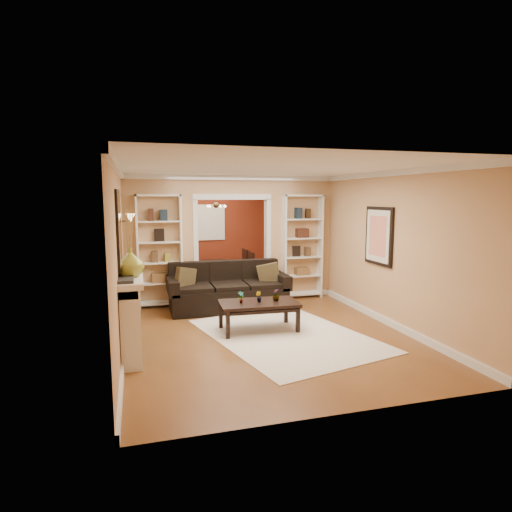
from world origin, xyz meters
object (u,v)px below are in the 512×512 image
object	(u,v)px
bookshelf_right	(302,247)
fireplace	(133,313)
dining_table	(217,276)
coffee_table	(259,316)
sofa	(228,286)
bookshelf_left	(160,251)

from	to	relation	value
bookshelf_right	fireplace	world-z (taller)	bookshelf_right
fireplace	dining_table	world-z (taller)	fireplace
coffee_table	dining_table	size ratio (longest dim) A/B	0.77
sofa	fireplace	xyz separation A→B (m)	(-1.83, -1.95, 0.11)
coffee_table	dining_table	xyz separation A→B (m)	(-0.04, 3.61, 0.05)
bookshelf_right	dining_table	distance (m)	2.40
sofa	bookshelf_right	distance (m)	2.02
sofa	coffee_table	world-z (taller)	sofa
sofa	dining_table	size ratio (longest dim) A/B	1.41
dining_table	fireplace	bearing A→B (deg)	153.82
sofa	fireplace	distance (m)	2.68
sofa	bookshelf_right	bearing A→B (deg)	17.77
coffee_table	bookshelf_right	size ratio (longest dim) A/B	0.57
bookshelf_left	dining_table	bearing A→B (deg)	46.37
sofa	bookshelf_right	world-z (taller)	bookshelf_right
coffee_table	fireplace	bearing A→B (deg)	-164.72
bookshelf_left	fireplace	bearing A→B (deg)	-102.05
sofa	coffee_table	bearing A→B (deg)	-82.19
sofa	dining_table	world-z (taller)	sofa
fireplace	dining_table	size ratio (longest dim) A/B	1.00
coffee_table	bookshelf_left	xyz separation A→B (m)	(-1.50, 2.08, 0.90)
coffee_table	fireplace	xyz separation A→B (m)	(-2.04, -0.45, 0.33)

